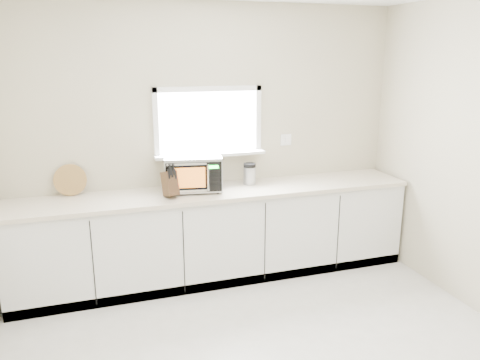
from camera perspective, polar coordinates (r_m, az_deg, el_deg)
name	(u,v)px	position (r m, az deg, el deg)	size (l,w,h in m)	color
back_wall	(208,140)	(4.76, -3.87, 4.89)	(4.00, 0.17, 2.70)	#AFA48B
cabinets	(217,236)	(4.74, -2.80, -6.78)	(3.92, 0.60, 0.88)	silver
countertop	(217,192)	(4.58, -2.84, -1.46)	(3.92, 0.64, 0.04)	beige
microwave	(193,172)	(4.55, -5.75, 1.00)	(0.60, 0.51, 0.35)	black
knife_block	(170,183)	(4.35, -8.54, -0.37)	(0.15, 0.24, 0.31)	#482F1A
cutting_board	(70,180)	(4.64, -19.99, 0.00)	(0.30, 0.30, 0.02)	olive
coffee_grinder	(250,174)	(4.75, 1.18, 0.78)	(0.13, 0.13, 0.22)	#AEB1B6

